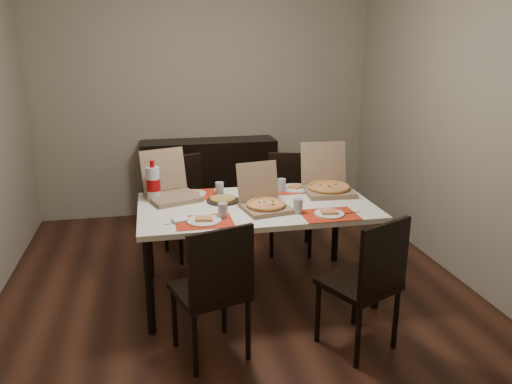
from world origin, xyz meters
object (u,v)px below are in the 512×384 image
(chair_near_right, at_px, (368,279))
(dip_bowl, at_px, (262,194))
(sideboard, at_px, (210,179))
(dining_table, at_px, (256,212))
(soda_bottle, at_px, (153,184))
(chair_near_left, at_px, (214,287))
(pizza_box_center, at_px, (264,202))
(chair_far_left, at_px, (186,201))
(chair_far_right, at_px, (290,198))

(chair_near_right, bearing_deg, dip_bowl, 110.91)
(sideboard, relative_size, dining_table, 0.83)
(dining_table, xyz_separation_m, dip_bowl, (0.09, 0.21, 0.08))
(dip_bowl, relative_size, soda_bottle, 0.42)
(sideboard, bearing_deg, chair_near_right, -76.62)
(chair_near_left, distance_m, pizza_box_center, 0.90)
(chair_near_right, bearing_deg, soda_bottle, 137.43)
(sideboard, distance_m, dining_table, 1.92)
(chair_near_right, height_order, dip_bowl, chair_near_right)
(pizza_box_center, distance_m, soda_bottle, 0.90)
(chair_far_left, height_order, soda_bottle, soda_bottle)
(chair_near_right, height_order, soda_bottle, soda_bottle)
(soda_bottle, bearing_deg, sideboard, 68.99)
(sideboard, bearing_deg, chair_near_left, -96.20)
(chair_far_left, distance_m, pizza_box_center, 1.22)
(dining_table, bearing_deg, sideboard, 94.34)
(pizza_box_center, distance_m, dip_bowl, 0.34)
(chair_near_right, relative_size, chair_far_left, 1.00)
(chair_far_right, bearing_deg, chair_far_left, 174.15)
(dip_bowl, distance_m, soda_bottle, 0.87)
(chair_near_right, distance_m, chair_far_left, 2.13)
(dining_table, relative_size, chair_near_left, 1.94)
(chair_near_right, bearing_deg, dining_table, 119.58)
(chair_far_right, distance_m, soda_bottle, 1.46)
(sideboard, distance_m, chair_near_left, 2.75)
(soda_bottle, bearing_deg, chair_far_left, 66.43)
(chair_near_left, xyz_separation_m, chair_near_right, (0.97, -0.10, 0.00))
(sideboard, relative_size, chair_near_left, 1.61)
(chair_near_left, bearing_deg, chair_far_left, 91.20)
(chair_near_left, xyz_separation_m, pizza_box_center, (0.48, 0.71, 0.29))
(chair_near_left, bearing_deg, chair_far_right, 60.23)
(dining_table, distance_m, pizza_box_center, 0.18)
(sideboard, relative_size, chair_far_right, 1.61)
(chair_near_left, height_order, chair_far_right, same)
(chair_far_left, bearing_deg, dip_bowl, -51.88)
(chair_near_left, distance_m, soda_bottle, 1.20)
(sideboard, relative_size, chair_far_left, 1.61)
(pizza_box_center, bearing_deg, chair_near_right, -58.70)
(pizza_box_center, xyz_separation_m, soda_bottle, (-0.81, 0.39, 0.08))
(chair_near_left, height_order, chair_far_left, same)
(dining_table, distance_m, chair_far_right, 1.00)
(sideboard, distance_m, soda_bottle, 1.81)
(chair_near_right, bearing_deg, pizza_box_center, 121.30)
(dip_bowl, bearing_deg, pizza_box_center, -99.02)
(dining_table, relative_size, chair_far_right, 1.94)
(dining_table, xyz_separation_m, chair_near_left, (-0.44, -0.83, -0.17))
(chair_far_left, relative_size, soda_bottle, 2.86)
(chair_far_right, xyz_separation_m, soda_bottle, (-1.29, -0.57, 0.38))
(dining_table, bearing_deg, chair_near_left, -117.94)
(chair_near_right, height_order, chair_far_right, same)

